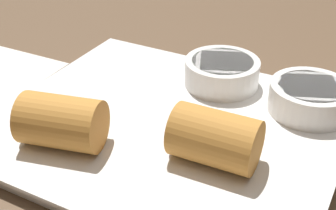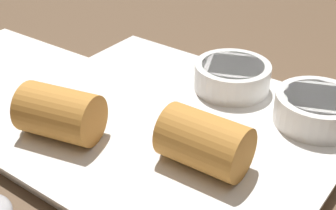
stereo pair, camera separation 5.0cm
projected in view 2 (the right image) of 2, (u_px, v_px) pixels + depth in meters
table_surface at (193, 140)px, 43.45cm from camera, size 180.00×140.00×2.00cm
serving_plate at (168, 129)px, 41.99cm from camera, size 29.83×25.76×1.50cm
roll_front_left at (200, 140)px, 35.55cm from camera, size 7.48×4.61×4.37cm
roll_front_right at (56, 112)px, 38.86cm from camera, size 7.75×5.83×4.37cm
dipping_bowl_near at (236, 77)px, 45.73cm from camera, size 7.45×7.45×2.66cm
dipping_bowl_far at (317, 108)px, 40.83cm from camera, size 7.45×7.45×2.66cm
napkin at (2, 63)px, 54.06cm from camera, size 15.56×13.32×0.60cm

